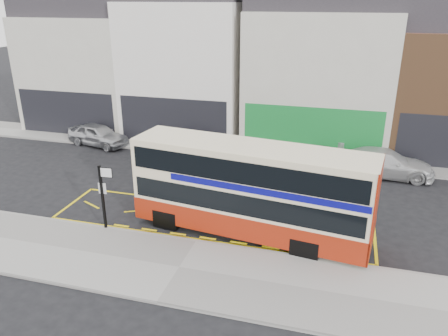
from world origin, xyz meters
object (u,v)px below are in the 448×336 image
(double_decker_bus, at_px, (251,189))
(street_tree_left, at_px, (48,80))
(car_silver, at_px, (98,135))
(car_white, at_px, (385,163))
(bus_stop_post, at_px, (103,191))
(street_tree_right, at_px, (342,93))
(car_grey, at_px, (194,146))

(double_decker_bus, bearing_deg, street_tree_left, 154.93)
(car_silver, height_order, car_white, car_white)
(bus_stop_post, distance_m, street_tree_left, 17.14)
(bus_stop_post, distance_m, car_silver, 11.99)
(car_silver, relative_size, street_tree_right, 0.75)
(street_tree_left, bearing_deg, car_white, -7.22)
(car_grey, relative_size, car_white, 0.85)
(car_grey, relative_size, street_tree_left, 0.81)
(car_grey, bearing_deg, bus_stop_post, 156.91)
(bus_stop_post, relative_size, car_silver, 0.66)
(double_decker_bus, height_order, bus_stop_post, double_decker_bus)
(car_grey, distance_m, street_tree_right, 9.51)
(double_decker_bus, relative_size, street_tree_right, 1.75)
(double_decker_bus, distance_m, car_white, 10.16)
(bus_stop_post, xyz_separation_m, car_white, (11.74, 9.60, -1.11))
(car_white, distance_m, street_tree_left, 23.64)
(car_white, bearing_deg, car_grey, 89.80)
(double_decker_bus, height_order, car_silver, double_decker_bus)
(street_tree_right, bearing_deg, double_decker_bus, -105.88)
(car_grey, xyz_separation_m, street_tree_right, (8.52, 2.75, 3.18))
(street_tree_left, distance_m, street_tree_right, 20.61)
(bus_stop_post, height_order, car_grey, bus_stop_post)
(street_tree_right, bearing_deg, car_white, -46.67)
(bus_stop_post, distance_m, car_white, 15.21)
(car_silver, height_order, car_grey, car_silver)
(bus_stop_post, bearing_deg, street_tree_right, 49.64)
(car_silver, bearing_deg, double_decker_bus, -112.85)
(car_grey, distance_m, car_white, 11.18)
(street_tree_left, bearing_deg, street_tree_right, -0.36)
(car_silver, bearing_deg, car_white, -79.01)
(car_white, height_order, street_tree_right, street_tree_right)
(bus_stop_post, relative_size, street_tree_right, 0.49)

